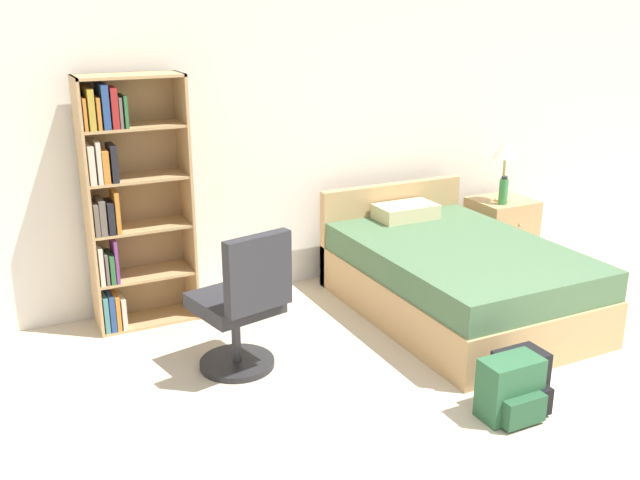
# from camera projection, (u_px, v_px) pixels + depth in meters

# --- Properties ---
(wall_back) EXTENTS (9.00, 0.06, 2.60)m
(wall_back) POSITION_uv_depth(u_px,v_px,m) (320.00, 127.00, 5.81)
(wall_back) COLOR white
(wall_back) RESTS_ON ground_plane
(bookshelf) EXTENTS (0.72, 0.33, 1.81)m
(bookshelf) POSITION_uv_depth(u_px,v_px,m) (125.00, 200.00, 5.01)
(bookshelf) COLOR tan
(bookshelf) RESTS_ON ground_plane
(bed) EXTENTS (1.34, 1.98, 0.81)m
(bed) POSITION_uv_depth(u_px,v_px,m) (453.00, 276.00, 5.42)
(bed) COLOR tan
(bed) RESTS_ON ground_plane
(office_chair) EXTENTS (0.57, 0.65, 0.97)m
(office_chair) POSITION_uv_depth(u_px,v_px,m) (243.00, 306.00, 4.46)
(office_chair) COLOR #232326
(office_chair) RESTS_ON ground_plane
(nightstand) EXTENTS (0.52, 0.49, 0.58)m
(nightstand) POSITION_uv_depth(u_px,v_px,m) (501.00, 230.00, 6.51)
(nightstand) COLOR tan
(nightstand) RESTS_ON ground_plane
(table_lamp) EXTENTS (0.23, 0.23, 0.57)m
(table_lamp) POSITION_uv_depth(u_px,v_px,m) (506.00, 150.00, 6.24)
(table_lamp) COLOR tan
(table_lamp) RESTS_ON nightstand
(water_bottle) EXTENTS (0.08, 0.08, 0.25)m
(water_bottle) POSITION_uv_depth(u_px,v_px,m) (503.00, 191.00, 6.24)
(water_bottle) COLOR #3F8C4C
(water_bottle) RESTS_ON nightstand
(backpack_black) EXTENTS (0.29, 0.27, 0.36)m
(backpack_black) POSITION_uv_depth(u_px,v_px,m) (521.00, 383.00, 4.12)
(backpack_black) COLOR black
(backpack_black) RESTS_ON ground_plane
(backpack_green) EXTENTS (0.35, 0.26, 0.36)m
(backpack_green) POSITION_uv_depth(u_px,v_px,m) (511.00, 390.00, 4.04)
(backpack_green) COLOR #2D603D
(backpack_green) RESTS_ON ground_plane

